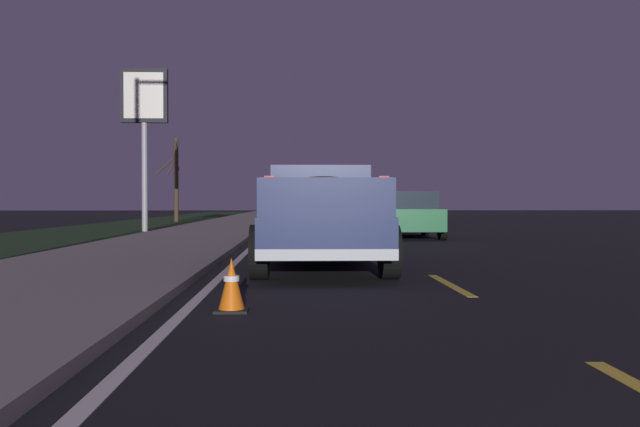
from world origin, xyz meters
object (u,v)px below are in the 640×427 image
sedan_black (304,209)px  pickup_truck (321,213)px  bare_tree_far (176,178)px  sedan_green (407,214)px  gas_price_sign (144,110)px  traffic_cone_near (231,285)px  sedan_silver (304,217)px

sedan_black → pickup_truck: bearing=179.9°
bare_tree_far → pickup_truck: bearing=-164.2°
sedan_green → gas_price_sign: 11.88m
sedan_black → traffic_cone_near: sedan_black is taller
gas_price_sign → bare_tree_far: (13.54, 1.30, -2.25)m
pickup_truck → sedan_silver: bearing=2.1°
sedan_silver → traffic_cone_near: size_ratio=7.64×
sedan_silver → traffic_cone_near: (-11.22, 0.90, -0.50)m
sedan_green → sedan_black: same height
sedan_black → traffic_cone_near: (-34.91, 1.18, -0.50)m
pickup_truck → traffic_cone_near: bearing=166.3°
sedan_green → gas_price_sign: gas_price_sign is taller
sedan_black → bare_tree_far: bare_tree_far is taller
pickup_truck → sedan_silver: (6.52, 0.24, -0.20)m
sedan_black → traffic_cone_near: size_ratio=7.61×
sedan_black → gas_price_sign: gas_price_sign is taller
traffic_cone_near → gas_price_sign: bearing=15.9°
sedan_black → sedan_green: bearing=-171.0°
gas_price_sign → sedan_black: bearing=-23.4°
bare_tree_far → traffic_cone_near: 33.71m
sedan_silver → gas_price_sign: (8.16, 6.43, 4.20)m
pickup_truck → bare_tree_far: (28.22, 7.98, 1.76)m
traffic_cone_near → pickup_truck: bearing=-13.7°
sedan_green → bare_tree_far: bare_tree_far is taller
gas_price_sign → sedan_green: bearing=-116.4°
sedan_silver → sedan_black: bearing=-0.7°
pickup_truck → traffic_cone_near: pickup_truck is taller
bare_tree_far → traffic_cone_near: bearing=-168.3°
gas_price_sign → sedan_silver: bearing=-141.8°
pickup_truck → sedan_black: (30.21, -0.04, -0.20)m
pickup_truck → gas_price_sign: 16.62m
sedan_silver → sedan_black: (23.69, -0.28, 0.00)m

